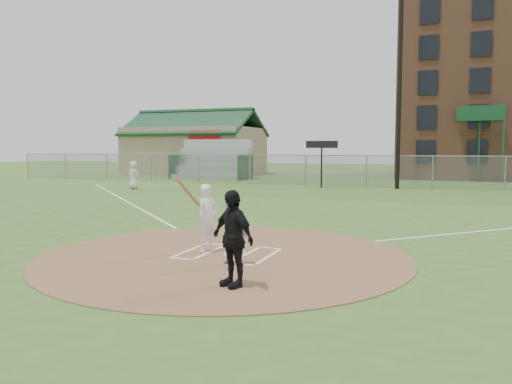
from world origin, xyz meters
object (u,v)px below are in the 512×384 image
(home_plate, at_px, (235,254))
(batter_at_plate, at_px, (208,218))
(catcher, at_px, (237,237))
(ondeck_player, at_px, (134,175))
(umpire, at_px, (232,238))

(home_plate, relative_size, batter_at_plate, 0.27)
(catcher, xyz_separation_m, ondeck_player, (-13.48, 15.99, 0.24))
(catcher, xyz_separation_m, umpire, (0.57, -1.53, 0.27))
(catcher, height_order, ondeck_player, ondeck_player)
(ondeck_player, relative_size, batter_at_plate, 0.95)
(home_plate, height_order, batter_at_plate, batter_at_plate)
(umpire, bearing_deg, batter_at_plate, 151.15)
(ondeck_player, bearing_deg, catcher, 129.50)
(home_plate, xyz_separation_m, umpire, (0.99, -2.41, 0.84))
(home_plate, bearing_deg, ondeck_player, 130.84)
(catcher, height_order, umpire, umpire)
(ondeck_player, bearing_deg, home_plate, 130.21)
(umpire, bearing_deg, ondeck_player, 155.53)
(umpire, xyz_separation_m, batter_at_plate, (-1.73, 2.53, -0.05))
(umpire, bearing_deg, catcher, 137.15)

